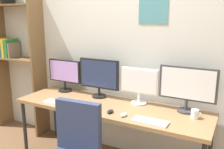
{
  "coord_description": "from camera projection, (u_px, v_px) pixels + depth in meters",
  "views": [
    {
      "loc": [
        1.27,
        -1.75,
        1.73
      ],
      "look_at": [
        0.0,
        0.65,
        1.09
      ],
      "focal_mm": 40.09,
      "sensor_mm": 36.0,
      "label": 1
    }
  ],
  "objects": [
    {
      "name": "monitor_center_left",
      "position": [
        99.0,
        76.0,
        3.07
      ],
      "size": [
        0.54,
        0.18,
        0.48
      ],
      "color": "black",
      "rests_on": "desk"
    },
    {
      "name": "monitor_far_left",
      "position": [
        65.0,
        73.0,
        3.32
      ],
      "size": [
        0.49,
        0.18,
        0.42
      ],
      "color": "black",
      "rests_on": "desk"
    },
    {
      "name": "mouse_right_side",
      "position": [
        124.0,
        115.0,
        2.52
      ],
      "size": [
        0.06,
        0.1,
        0.03
      ],
      "primitive_type": "ellipsoid",
      "color": "silver",
      "rests_on": "desk"
    },
    {
      "name": "mouse_left_side",
      "position": [
        110.0,
        111.0,
        2.61
      ],
      "size": [
        0.06,
        0.1,
        0.03
      ],
      "primitive_type": "ellipsoid",
      "color": "black",
      "rests_on": "desk"
    },
    {
      "name": "bookshelf",
      "position": [
        13.0,
        45.0,
        3.69
      ],
      "size": [
        0.83,
        0.28,
        2.19
      ],
      "color": "brown",
      "rests_on": "ground_plane"
    },
    {
      "name": "coffee_mug",
      "position": [
        195.0,
        114.0,
        2.46
      ],
      "size": [
        0.11,
        0.08,
        0.09
      ],
      "color": "white",
      "rests_on": "desk"
    },
    {
      "name": "keyboard_right",
      "position": [
        150.0,
        122.0,
        2.37
      ],
      "size": [
        0.34,
        0.13,
        0.02
      ],
      "primitive_type": "cube",
      "color": "silver",
      "rests_on": "desk"
    },
    {
      "name": "monitor_far_right",
      "position": [
        187.0,
        86.0,
        2.58
      ],
      "size": [
        0.59,
        0.18,
        0.48
      ],
      "color": "#38383D",
      "rests_on": "desk"
    },
    {
      "name": "monitor_center_right",
      "position": [
        139.0,
        84.0,
        2.84
      ],
      "size": [
        0.44,
        0.18,
        0.42
      ],
      "color": "silver",
      "rests_on": "desk"
    },
    {
      "name": "desk",
      "position": [
        110.0,
        110.0,
        2.84
      ],
      "size": [
        2.24,
        0.68,
        0.74
      ],
      "color": "#936D47",
      "rests_on": "ground_plane"
    },
    {
      "name": "wall_back",
      "position": [
        126.0,
        52.0,
        3.06
      ],
      "size": [
        4.64,
        0.11,
        2.6
      ],
      "color": "silver",
      "rests_on": "ground_plane"
    },
    {
      "name": "keyboard_left",
      "position": [
        58.0,
        103.0,
        2.88
      ],
      "size": [
        0.34,
        0.13,
        0.02
      ],
      "primitive_type": "cube",
      "color": "silver",
      "rests_on": "desk"
    }
  ]
}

